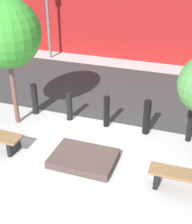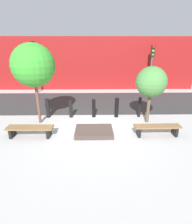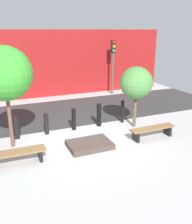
# 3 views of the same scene
# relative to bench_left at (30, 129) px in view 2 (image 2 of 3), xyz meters

# --- Properties ---
(ground_plane) EXTENTS (18.00, 18.00, 0.00)m
(ground_plane) POSITION_rel_bench_left_xyz_m (2.53, 0.76, -0.31)
(ground_plane) COLOR #A8A8A8
(road_strip) EXTENTS (18.00, 4.43, 0.01)m
(road_strip) POSITION_rel_bench_left_xyz_m (2.53, 4.45, -0.30)
(road_strip) COLOR #303030
(road_strip) RESTS_ON ground
(building_facade) EXTENTS (16.20, 0.50, 4.03)m
(building_facade) POSITION_rel_bench_left_xyz_m (2.53, 8.07, 1.71)
(building_facade) COLOR maroon
(building_facade) RESTS_ON ground
(bench_left) EXTENTS (1.82, 0.49, 0.42)m
(bench_left) POSITION_rel_bench_left_xyz_m (0.00, 0.00, 0.00)
(bench_left) COLOR black
(bench_left) RESTS_ON ground
(bench_right) EXTENTS (1.85, 0.43, 0.44)m
(bench_right) POSITION_rel_bench_left_xyz_m (5.06, 0.00, 0.01)
(bench_right) COLOR black
(bench_right) RESTS_ON ground
(planter_bed) EXTENTS (1.53, 1.10, 0.19)m
(planter_bed) POSITION_rel_bench_left_xyz_m (2.53, 0.20, -0.21)
(planter_bed) COLOR #443530
(planter_bed) RESTS_ON ground
(tree_behind_left_bench) EXTENTS (1.83, 1.83, 3.55)m
(tree_behind_left_bench) POSITION_rel_bench_left_xyz_m (0.00, 1.33, 2.32)
(tree_behind_left_bench) COLOR brown
(tree_behind_left_bench) RESTS_ON ground
(tree_behind_right_bench) EXTENTS (1.35, 1.35, 2.60)m
(tree_behind_right_bench) POSITION_rel_bench_left_xyz_m (5.06, 1.33, 1.60)
(tree_behind_right_bench) COLOR brown
(tree_behind_right_bench) RESTS_ON ground
(bollard_far_left) EXTENTS (0.19, 0.19, 0.96)m
(bollard_far_left) POSITION_rel_bench_left_xyz_m (0.23, 1.99, 0.17)
(bollard_far_left) COLOR black
(bollard_far_left) RESTS_ON ground
(bollard_left) EXTENTS (0.18, 0.18, 0.86)m
(bollard_left) POSITION_rel_bench_left_xyz_m (1.38, 1.99, 0.12)
(bollard_left) COLOR black
(bollard_left) RESTS_ON ground
(bollard_center) EXTENTS (0.17, 0.17, 0.93)m
(bollard_center) POSITION_rel_bench_left_xyz_m (2.53, 1.99, 0.16)
(bollard_center) COLOR black
(bollard_center) RESTS_ON ground
(bollard_right) EXTENTS (0.20, 0.20, 1.00)m
(bollard_right) POSITION_rel_bench_left_xyz_m (3.68, 1.99, 0.19)
(bollard_right) COLOR black
(bollard_right) RESTS_ON ground
(bollard_far_right) EXTENTS (0.15, 0.15, 1.02)m
(bollard_far_right) POSITION_rel_bench_left_xyz_m (4.83, 1.99, 0.20)
(bollard_far_right) COLOR black
(bollard_far_right) RESTS_ON ground
(traffic_light_west) EXTENTS (0.28, 0.27, 3.67)m
(traffic_light_west) POSITION_rel_bench_left_xyz_m (-1.75, 6.95, 2.23)
(traffic_light_west) COLOR slate
(traffic_light_west) RESTS_ON ground
(traffic_light_mid_west) EXTENTS (0.28, 0.27, 3.40)m
(traffic_light_mid_west) POSITION_rel_bench_left_xyz_m (6.81, 6.95, 2.05)
(traffic_light_mid_west) COLOR #494949
(traffic_light_mid_west) RESTS_ON ground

